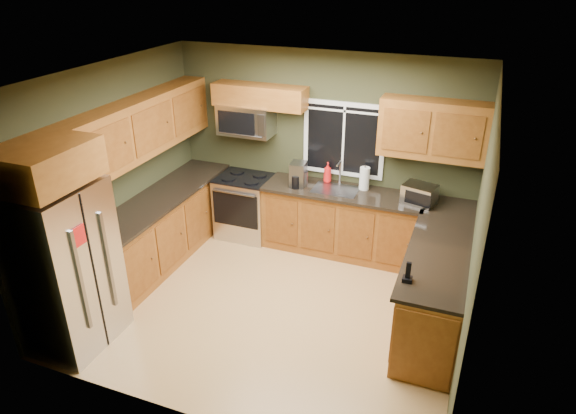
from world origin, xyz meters
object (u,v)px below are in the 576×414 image
Objects in this scene: refrigerator at (66,268)px; coffee_maker at (298,175)px; kettle at (303,178)px; toaster_oven at (419,194)px; cordless_phone at (408,275)px; paper_towel_roll at (364,178)px; soap_bottle_c at (298,178)px; microwave at (246,120)px; range at (245,206)px; soap_bottle_a at (328,172)px.

refrigerator reaches higher than coffee_maker.
toaster_oven is at bearing -0.11° from kettle.
cordless_phone is (1.71, -1.81, -0.05)m from kettle.
paper_towel_roll is 1.64× the size of cordless_phone.
toaster_oven is at bearing -1.82° from soap_bottle_c.
microwave reaches higher than cordless_phone.
coffee_maker reaches higher than kettle.
paper_towel_roll is at bearing 5.55° from range.
soap_bottle_a is (1.17, 0.22, 0.61)m from range.
refrigerator is 3.91× the size of toaster_oven.
range is 4.49× the size of cordless_phone.
range is at bearing 76.03° from refrigerator.
toaster_oven reaches higher than cordless_phone.
soap_bottle_a is at bearing 58.14° from refrigerator.
range is at bearing 176.61° from coffee_maker.
soap_bottle_a is at bearing 10.72° from range.
coffee_maker is 0.43m from soap_bottle_a.
coffee_maker is 2.22× the size of soap_bottle_c.
microwave is 1.08m from soap_bottle_c.
soap_bottle_a reaches higher than soap_bottle_c.
coffee_maker is (0.83, -0.05, 0.63)m from range.
microwave is at bearing -179.02° from paper_towel_roll.
toaster_oven is 1.81m from cordless_phone.
microwave is at bearing 167.47° from coffee_maker.
paper_towel_roll reaches higher than soap_bottle_c.
range is 6.25× the size of soap_bottle_c.
refrigerator is at bearing -118.00° from soap_bottle_c.
range is 3.68× the size of kettle.
paper_towel_roll reaches higher than cordless_phone.
range is 0.97m from soap_bottle_c.
refrigerator reaches higher than soap_bottle_c.
toaster_oven is 1.61× the size of soap_bottle_a.
microwave reaches higher than refrigerator.
coffee_maker is at bearing -166.07° from paper_towel_roll.
range is 1.82m from paper_towel_roll.
cordless_phone is at bearing -35.11° from range.
refrigerator is at bearing -121.86° from soap_bottle_a.
range is at bearing -177.82° from soap_bottle_c.
paper_towel_roll is at bearing 13.93° from coffee_maker.
coffee_maker is (1.52, 2.72, 0.20)m from refrigerator.
range is at bearing -174.45° from paper_towel_roll.
cordless_phone is at bearing 15.98° from refrigerator.
kettle is 0.11m from soap_bottle_c.
cordless_phone is (1.80, -1.86, -0.01)m from soap_bottle_c.
refrigerator is at bearing -103.34° from microwave.
kettle is 0.89× the size of soap_bottle_a.
paper_towel_roll is (0.81, 0.18, 0.04)m from kettle.
paper_towel_roll is (1.70, 0.17, 0.63)m from range.
cordless_phone is (0.90, -1.99, -0.09)m from paper_towel_roll.
paper_towel_roll is 2.19m from cordless_phone.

